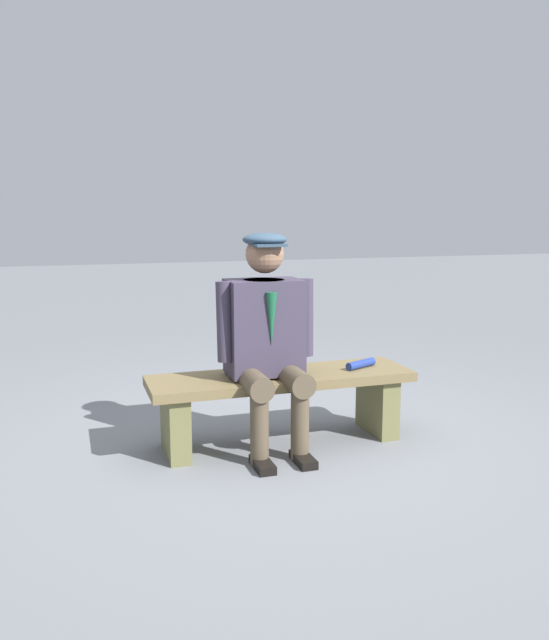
{
  "coord_description": "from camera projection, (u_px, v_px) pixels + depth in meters",
  "views": [
    {
      "loc": [
        1.28,
        3.77,
        1.48
      ],
      "look_at": [
        0.05,
        0.0,
        0.81
      ],
      "focal_mm": 36.19,
      "sensor_mm": 36.0,
      "label": 1
    }
  ],
  "objects": [
    {
      "name": "seated_man",
      "position": [
        267.0,
        332.0,
        3.95
      ],
      "size": [
        0.63,
        0.64,
        1.35
      ],
      "color": "#393245",
      "rests_on": "ground"
    },
    {
      "name": "rolled_magazine",
      "position": [
        361.0,
        364.0,
        4.24
      ],
      "size": [
        0.24,
        0.15,
        0.05
      ],
      "primitive_type": "cylinder",
      "rotation": [
        0.0,
        1.57,
        0.42
      ],
      "color": "navy",
      "rests_on": "bench"
    },
    {
      "name": "bench",
      "position": [
        281.0,
        394.0,
        4.12
      ],
      "size": [
        1.69,
        0.48,
        0.46
      ],
      "color": "brown",
      "rests_on": "ground"
    },
    {
      "name": "ground_plane",
      "position": [
        281.0,
        443.0,
        4.17
      ],
      "size": [
        30.0,
        30.0,
        0.0
      ],
      "primitive_type": "plane",
      "color": "slate"
    }
  ]
}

